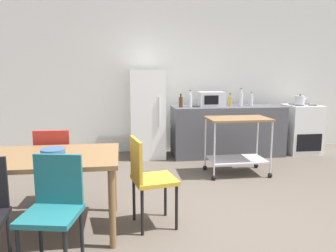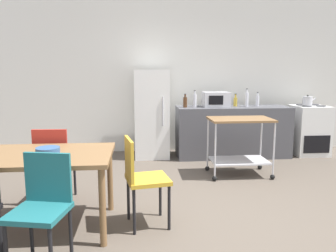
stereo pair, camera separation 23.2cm
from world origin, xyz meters
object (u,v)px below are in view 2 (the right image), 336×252
at_px(stove_oven, 309,130).
at_px(bottle_soy_sauce, 257,100).
at_px(bottle_wine, 247,99).
at_px(fruit_bowl, 48,150).
at_px(chair_red, 54,159).
at_px(microwave, 216,99).
at_px(bottle_soda, 235,101).
at_px(refrigerator, 152,114).
at_px(chair_teal, 42,203).
at_px(bottle_hot_sauce, 195,100).
at_px(bottle_sparkling_water, 185,102).
at_px(dining_table, 32,162).
at_px(chair_mustard, 141,175).
at_px(kitchen_cart, 240,137).
at_px(kettle, 307,101).

distance_m(stove_oven, bottle_soy_sauce, 1.13).
distance_m(bottle_wine, fruit_bowl, 3.83).
xyz_separation_m(chair_red, microwave, (2.35, 1.99, 0.51)).
relative_size(microwave, bottle_soy_sauce, 1.83).
xyz_separation_m(bottle_soda, bottle_soy_sauce, (0.41, 0.01, 0.02)).
relative_size(chair_red, refrigerator, 0.57).
bearing_deg(fruit_bowl, chair_teal, -79.89).
bearing_deg(bottle_hot_sauce, bottle_wine, 1.20).
relative_size(stove_oven, bottle_wine, 2.89).
xyz_separation_m(refrigerator, bottle_sparkling_water, (0.58, -0.14, 0.22)).
xyz_separation_m(dining_table, bottle_hot_sauce, (2.00, 2.61, 0.35)).
bearing_deg(chair_mustard, kitchen_cart, -54.48).
bearing_deg(dining_table, bottle_soy_sauce, 40.29).
distance_m(kitchen_cart, bottle_hot_sauce, 1.30).
bearing_deg(kettle, bottle_sparkling_water, 178.89).
height_order(refrigerator, bottle_sparkling_water, refrigerator).
bearing_deg(microwave, bottle_soda, 3.43).
xyz_separation_m(bottle_hot_sauce, bottle_wine, (0.94, 0.02, 0.01)).
relative_size(refrigerator, kitchen_cart, 1.70).
xyz_separation_m(bottle_sparkling_water, fruit_bowl, (-1.68, -2.53, -0.22)).
distance_m(dining_table, chair_mustard, 1.04).
xyz_separation_m(dining_table, chair_teal, (0.26, -0.65, -0.15)).
bearing_deg(bottle_wine, stove_oven, -0.51).
xyz_separation_m(bottle_hot_sauce, kettle, (2.02, -0.09, -0.02)).
height_order(chair_red, microwave, microwave).
height_order(bottle_soda, bottle_soy_sauce, bottle_soy_sauce).
bearing_deg(chair_red, kettle, -152.34).
distance_m(stove_oven, kitchen_cart, 2.01).
relative_size(bottle_soy_sauce, kettle, 1.05).
height_order(kitchen_cart, bottle_hot_sauce, bottle_hot_sauce).
bearing_deg(kitchen_cart, fruit_bowl, -148.14).
height_order(kitchen_cart, bottle_sparkling_water, bottle_sparkling_water).
relative_size(stove_oven, refrigerator, 0.59).
relative_size(chair_mustard, bottle_sparkling_water, 3.77).
xyz_separation_m(kitchen_cart, fruit_bowl, (-2.34, -1.46, 0.20)).
xyz_separation_m(chair_teal, kitchen_cart, (2.22, 2.15, 0.05)).
bearing_deg(kitchen_cart, kettle, 33.72).
height_order(bottle_sparkling_water, microwave, microwave).
xyz_separation_m(chair_red, fruit_bowl, (0.11, -0.62, 0.26)).
distance_m(stove_oven, fruit_bowl, 4.77).
relative_size(bottle_sparkling_water, bottle_soda, 1.04).
height_order(chair_mustard, bottle_sparkling_water, bottle_sparkling_water).
bearing_deg(stove_oven, kitchen_cart, -145.82).
height_order(stove_oven, bottle_sparkling_water, bottle_sparkling_water).
xyz_separation_m(bottle_wine, kettle, (1.08, -0.11, -0.03)).
distance_m(stove_oven, bottle_wine, 1.33).
distance_m(dining_table, kettle, 4.76).
relative_size(chair_teal, kettle, 3.71).
relative_size(chair_mustard, microwave, 1.93).
bearing_deg(bottle_soy_sauce, kettle, -9.96).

